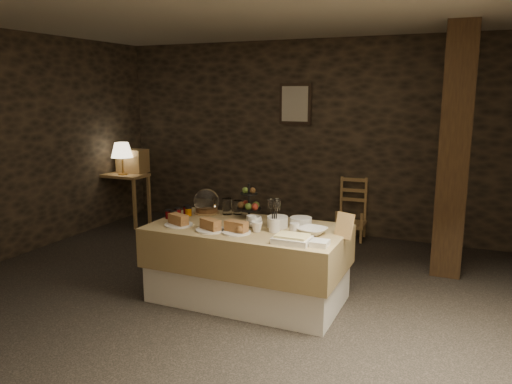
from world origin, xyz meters
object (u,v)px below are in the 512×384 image
at_px(console_table, 123,183).
at_px(table_lamp, 122,150).
at_px(buffet_table, 248,258).
at_px(chair, 352,212).
at_px(timber_column, 455,153).
at_px(fruit_stand, 249,204).
at_px(wine_rack, 133,161).

xyz_separation_m(console_table, table_lamp, (0.05, -0.05, 0.47)).
distance_m(buffet_table, chair, 2.41).
relative_size(timber_column, fruit_stand, 7.69).
relative_size(buffet_table, console_table, 2.38).
height_order(table_lamp, timber_column, timber_column).
bearing_deg(console_table, timber_column, -3.45).
distance_m(table_lamp, chair, 3.32).
bearing_deg(chair, buffet_table, -103.78).
height_order(buffet_table, wine_rack, wine_rack).
bearing_deg(buffet_table, chair, 79.75).
bearing_deg(buffet_table, table_lamp, 148.32).
bearing_deg(timber_column, wine_rack, 174.18).
height_order(wine_rack, timber_column, timber_column).
relative_size(console_table, fruit_stand, 2.21).
distance_m(wine_rack, fruit_stand, 3.07).
xyz_separation_m(console_table, chair, (3.21, 0.64, -0.26)).
height_order(timber_column, fruit_stand, timber_column).
bearing_deg(chair, wine_rack, -175.24).
xyz_separation_m(buffet_table, console_table, (-2.78, 1.74, 0.21)).
bearing_deg(fruit_stand, buffet_table, -68.22).
bearing_deg(chair, console_table, -172.25).
bearing_deg(console_table, fruit_stand, -28.35).
bearing_deg(timber_column, table_lamp, 177.16).
height_order(table_lamp, wine_rack, table_lamp).
distance_m(wine_rack, timber_column, 4.43).
height_order(buffet_table, timber_column, timber_column).
xyz_separation_m(table_lamp, chair, (3.16, 0.69, -0.74)).
bearing_deg(wine_rack, fruit_stand, -31.75).
xyz_separation_m(wine_rack, chair, (3.16, 0.46, -0.56)).
xyz_separation_m(buffet_table, timber_column, (1.66, 1.47, 0.89)).
relative_size(table_lamp, timber_column, 0.18).
bearing_deg(fruit_stand, timber_column, 33.28).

